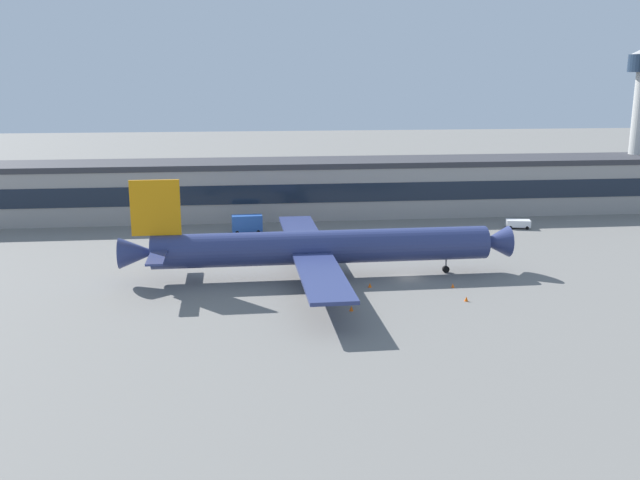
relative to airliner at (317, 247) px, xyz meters
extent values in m
plane|color=slate|center=(14.06, -2.00, -4.80)|extent=(600.00, 600.00, 0.00)
cube|color=#9E9993|center=(14.06, 49.80, 0.81)|extent=(169.43, 14.82, 11.23)
cube|color=#38383D|center=(14.06, 49.80, 7.02)|extent=(172.81, 15.12, 1.20)
cube|color=#192333|center=(14.06, 42.34, 1.37)|extent=(166.04, 0.16, 4.04)
cylinder|color=navy|center=(0.93, 0.01, 0.02)|extent=(52.17, 5.82, 5.21)
cone|color=navy|center=(28.54, 0.34, 0.02)|extent=(4.75, 5.00, 4.95)
cone|color=navy|center=(-26.95, -0.32, 0.02)|extent=(5.78, 4.75, 4.69)
cube|color=orange|center=(-24.12, -0.29, 6.79)|extent=(7.30, 0.59, 8.33)
cube|color=navy|center=(-23.69, 5.45, 0.80)|extent=(2.51, 9.40, 0.30)
cube|color=navy|center=(-23.56, -6.01, 0.80)|extent=(2.51, 9.40, 0.30)
cube|color=navy|center=(-1.24, 14.31, -0.50)|extent=(6.28, 23.52, 0.50)
cube|color=navy|center=(-0.90, -14.34, -0.50)|extent=(6.28, 23.52, 0.50)
cylinder|color=#99999E|center=(-0.20, 10.81, -2.34)|extent=(4.33, 2.92, 2.86)
cylinder|color=#99999E|center=(0.06, -10.81, -2.34)|extent=(4.33, 2.92, 2.86)
cylinder|color=black|center=(20.73, 0.25, -4.25)|extent=(1.11, 0.51, 1.10)
cylinder|color=slate|center=(20.73, 0.25, -2.87)|extent=(0.24, 0.24, 2.21)
cylinder|color=black|center=(-1.70, 2.32, -4.25)|extent=(1.11, 0.51, 1.10)
cylinder|color=slate|center=(-1.70, 2.32, -2.87)|extent=(0.24, 0.24, 2.21)
cylinder|color=black|center=(-1.65, -2.36, -4.25)|extent=(1.11, 0.51, 1.10)
cylinder|color=slate|center=(-1.65, -2.36, -2.87)|extent=(0.24, 0.24, 2.21)
cylinder|color=#B7B7B2|center=(83.25, 52.77, 10.95)|extent=(4.61, 4.61, 31.50)
cube|color=white|center=(45.21, 30.94, -3.75)|extent=(5.28, 3.67, 1.40)
cube|color=black|center=(46.49, 30.62, -3.47)|extent=(2.20, 2.72, 0.35)
cylinder|color=black|center=(47.12, 31.67, -4.45)|extent=(0.75, 0.46, 0.70)
cylinder|color=black|center=(46.56, 29.40, -4.45)|extent=(0.75, 0.46, 0.70)
cylinder|color=black|center=(43.86, 32.47, -4.45)|extent=(0.75, 0.46, 0.70)
cylinder|color=black|center=(43.30, 30.20, -4.45)|extent=(0.75, 0.46, 0.70)
cube|color=#2651A5|center=(-10.37, 33.13, -2.85)|extent=(6.14, 2.77, 3.20)
cube|color=black|center=(-12.02, 33.03, -2.21)|extent=(2.23, 2.34, 0.80)
cylinder|color=black|center=(-12.40, 31.92, -4.45)|extent=(0.72, 0.34, 0.70)
cylinder|color=black|center=(-12.54, 34.08, -4.45)|extent=(0.72, 0.34, 0.70)
cylinder|color=black|center=(-8.21, 32.19, -4.45)|extent=(0.72, 0.34, 0.70)
cylinder|color=black|center=(-8.35, 34.34, -4.45)|extent=(0.72, 0.34, 0.70)
cube|color=red|center=(0.46, 30.46, -3.70)|extent=(4.35, 4.55, 1.50)
cube|color=black|center=(1.27, 29.56, -3.40)|extent=(2.33, 2.31, 0.38)
cylinder|color=black|center=(2.13, 29.88, -4.45)|extent=(0.69, 0.72, 0.70)
cylinder|color=black|center=(0.85, 28.74, -4.45)|extent=(0.69, 0.72, 0.70)
cylinder|color=black|center=(0.08, 32.18, -4.45)|extent=(0.69, 0.72, 0.70)
cylinder|color=black|center=(-1.20, 31.04, -4.45)|extent=(0.69, 0.72, 0.70)
cone|color=#F2590C|center=(2.78, -16.42, -4.44)|extent=(0.57, 0.57, 0.71)
cone|color=#F2590C|center=(19.43, -7.77, -4.48)|extent=(0.51, 0.51, 0.64)
cone|color=#F2590C|center=(7.20, -6.23, -4.44)|extent=(0.58, 0.58, 0.72)
cone|color=#F2590C|center=(19.35, -14.26, -4.45)|extent=(0.56, 0.56, 0.69)
camera|label=1|loc=(-11.58, -103.60, 25.77)|focal=39.03mm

